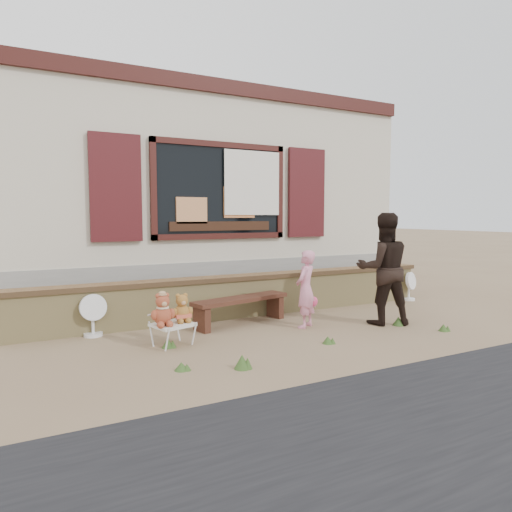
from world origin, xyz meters
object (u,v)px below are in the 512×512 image
teddy_bear_left (163,309)px  adult (383,269)px  bench (241,304)px  teddy_bear_right (182,307)px  folding_chair (173,325)px  child (306,289)px

teddy_bear_left → adult: bearing=-21.2°
bench → teddy_bear_right: bearing=-164.7°
folding_chair → child: child is taller
adult → teddy_bear_right: bearing=16.9°
folding_chair → teddy_bear_left: size_ratio=1.37×
folding_chair → child: 2.01m
teddy_bear_left → child: 2.12m
teddy_bear_left → adult: adult is taller
folding_chair → teddy_bear_left: 0.27m
bench → folding_chair: (-1.24, -0.63, -0.04)m
folding_chair → teddy_bear_left: bearing=-180.0°
teddy_bear_left → folding_chair: bearing=0.0°
teddy_bear_right → bench: bearing=11.9°
folding_chair → teddy_bear_left: (-0.13, -0.04, 0.23)m
bench → teddy_bear_left: 1.54m
child → teddy_bear_left: bearing=-32.9°
teddy_bear_right → child: child is taller
folding_chair → child: size_ratio=0.50×
teddy_bear_left → adult: size_ratio=0.24×
bench → teddy_bear_left: teddy_bear_left is taller
teddy_bear_right → adult: bearing=-23.1°
folding_chair → bench: bearing=10.7°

